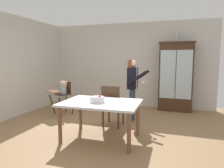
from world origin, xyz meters
The scene contains 10 objects.
ground_plane centered at (0.00, 0.00, 0.00)m, with size 6.24×6.24×0.00m, color #93704C.
wall_back centered at (0.00, 2.63, 1.35)m, with size 5.32×0.06×2.70m, color beige.
wall_left centered at (-2.63, 0.00, 1.35)m, with size 0.06×5.32×2.70m, color beige.
china_cabinet centered at (1.47, 2.37, 1.03)m, with size 1.02×0.48×2.04m.
ceramic_vase centered at (1.45, 2.37, 2.16)m, with size 0.13×0.13×0.27m.
high_chair_with_toddler centered at (-1.51, 0.97, 0.65)m, with size 0.77×0.84×0.95m.
adult_person centered at (0.47, 1.00, 0.97)m, with size 0.50×0.48×1.53m.
dining_table centered at (0.14, -0.36, 0.65)m, with size 1.49×1.05×0.74m.
birthday_cake centered at (0.09, -0.42, 0.79)m, with size 0.28×0.28×0.19m.
dining_chair_far_side centered at (0.12, 0.37, 0.56)m, with size 0.46×0.46×0.96m.
Camera 1 is at (1.51, -3.88, 1.57)m, focal length 32.29 mm.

